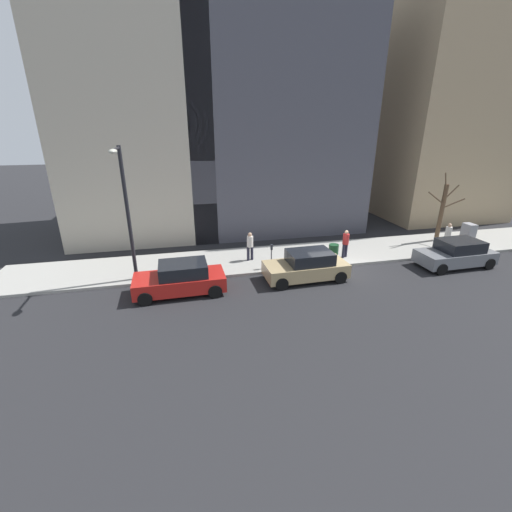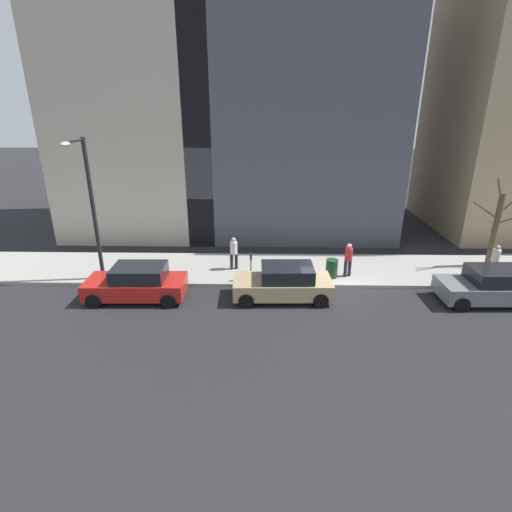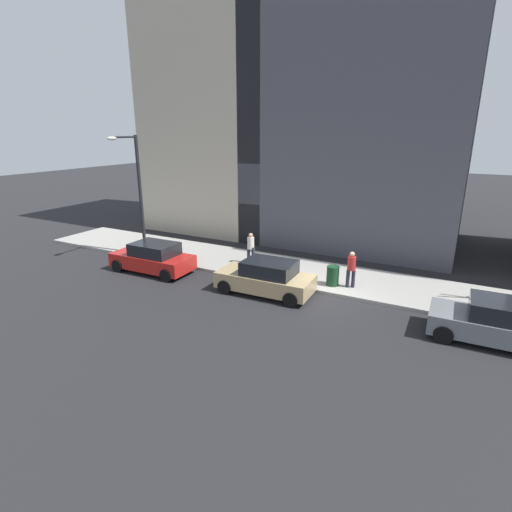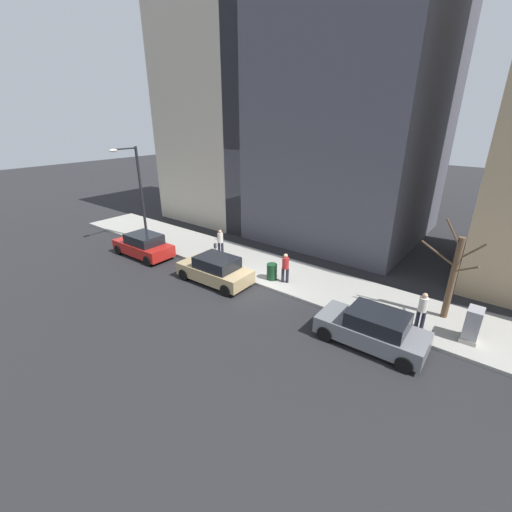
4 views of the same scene
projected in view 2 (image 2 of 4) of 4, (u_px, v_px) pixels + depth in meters
ground_plane at (329, 288)px, 18.40m from camera, size 120.00×120.00×0.00m
sidewalk at (323, 269)px, 20.24m from camera, size 4.00×36.00×0.15m
parked_car_grey at (492, 286)px, 16.87m from camera, size 2.00×4.24×1.52m
parked_car_tan at (284, 283)px, 17.18m from camera, size 2.02×4.25×1.52m
parked_car_red at (137, 283)px, 17.16m from camera, size 1.99×4.23×1.52m
parking_meter at (251, 264)px, 18.54m from camera, size 0.14×0.10×1.35m
streetlamp at (89, 200)px, 17.43m from camera, size 1.97×0.32×6.50m
bare_tree at (495, 228)px, 19.85m from camera, size 0.96×2.36×4.58m
trash_bin at (332, 268)px, 19.02m from camera, size 0.56×0.56×0.90m
pedestrian_near_meter at (495, 260)px, 18.77m from camera, size 0.36×0.39×1.66m
pedestrian_midblock at (348, 258)px, 18.95m from camera, size 0.36×0.38×1.66m
pedestrian_far_corner at (234, 251)px, 19.80m from camera, size 0.36×0.39×1.66m
office_block_center at (292, 104)px, 26.47m from camera, size 12.38×12.38×15.84m
office_tower_right at (143, 88)px, 24.97m from camera, size 9.50×9.50×17.71m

